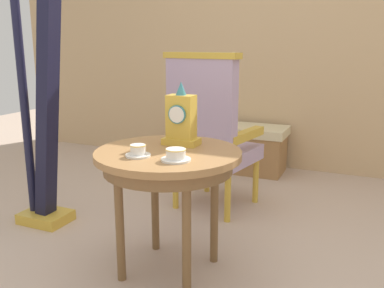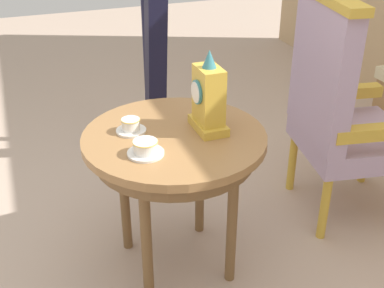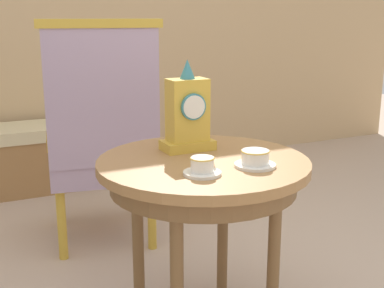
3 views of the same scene
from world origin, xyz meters
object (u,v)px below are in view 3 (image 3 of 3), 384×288
Objects in this scene: teacup_left at (202,167)px; window_bench at (30,157)px; side_table at (203,180)px; mantel_clock at (188,114)px; armchair at (102,133)px; teacup_right at (255,159)px.

window_bench is (-0.25, 2.10, -0.47)m from teacup_left.
side_table is 0.26m from mantel_clock.
mantel_clock is 0.30× the size of window_bench.
teacup_left is at bearing -83.32° from window_bench.
armchair is (-0.03, 1.04, -0.10)m from teacup_left.
teacup_right is 2.19m from window_bench.
teacup_left and teacup_right have the same top height.
armchair reaches higher than mantel_clock.
armchair is (-0.23, 1.03, -0.10)m from teacup_right.
side_table is 6.10× the size of teacup_left.
armchair is (-0.12, 0.74, -0.21)m from mantel_clock.
window_bench is at bearing 100.54° from mantel_clock.
teacup_right is 1.06m from armchair.
teacup_right is at bearing -78.00° from window_bench.
mantel_clock is at bearing 73.51° from teacup_left.
side_table is at bearing -92.64° from mantel_clock.
teacup_left is at bearing -117.64° from side_table.
mantel_clock is 0.29× the size of armchair.
window_bench is at bearing 96.68° from teacup_left.
teacup_right is at bearing -77.26° from armchair.
window_bench is (-0.33, 1.94, -0.37)m from side_table.
side_table is 2.00m from window_bench.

